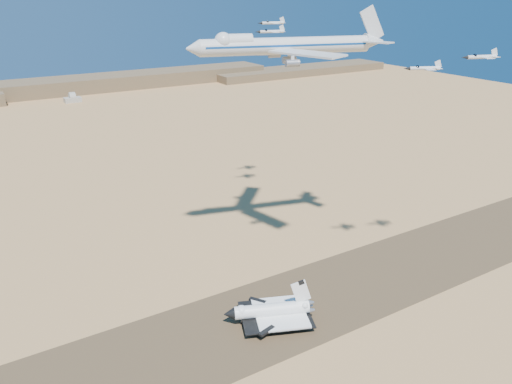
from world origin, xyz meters
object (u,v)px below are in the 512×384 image
carrier_747 (281,46)px  crew_c (301,320)px  chase_jet_a (424,68)px  chase_jet_d (272,23)px  chase_jet_b (481,57)px  crew_b (295,321)px  chase_jet_c (271,31)px  crew_a (296,322)px  shuttle (271,311)px

carrier_747 → crew_c: size_ratio=52.17×
chase_jet_a → chase_jet_d: bearing=112.5°
chase_jet_b → crew_c: bearing=-171.4°
crew_b → carrier_747: bearing=-75.1°
crew_b → chase_jet_d: chase_jet_d is taller
crew_c → chase_jet_d: bearing=-77.8°
carrier_747 → chase_jet_a: (32.56, -48.04, -5.71)m
crew_c → chase_jet_c: size_ratio=0.11×
crew_b → crew_c: bearing=-149.6°
crew_b → chase_jet_b: bearing=-148.1°
carrier_747 → crew_a: 112.95m
crew_c → chase_jet_c: bearing=-76.5°
shuttle → chase_jet_a: chase_jet_a is taller
carrier_747 → chase_jet_c: carrier_747 is taller
crew_a → chase_jet_b: 123.95m
crew_a → crew_b: (0.09, 0.56, 0.01)m
chase_jet_b → carrier_747: bearing=149.3°
crew_a → chase_jet_b: bearing=-107.9°
shuttle → chase_jet_a: 110.26m
crew_c → chase_jet_d: size_ratio=0.11×
crew_c → chase_jet_a: chase_jet_a is taller
shuttle → chase_jet_b: size_ratio=2.42×
chase_jet_a → chase_jet_b: (19.75, -9.30, 3.87)m
carrier_747 → chase_jet_c: bearing=76.4°
crew_b → chase_jet_c: size_ratio=0.11×
crew_a → chase_jet_c: 146.77m
carrier_747 → crew_a: carrier_747 is taller
crew_c → chase_jet_c: chase_jet_c is taller
chase_jet_b → chase_jet_a: bearing=171.8°
crew_b → chase_jet_b: (74.41, -11.02, 98.50)m
crew_b → crew_c: size_ratio=1.07×
crew_a → chase_jet_b: size_ratio=0.12×
crew_a → chase_jet_c: size_ratio=0.11×
crew_b → crew_c: (2.39, -0.42, -0.05)m
chase_jet_a → chase_jet_c: (-6.85, 94.97, 7.59)m
shuttle → chase_jet_b: 126.30m
shuttle → chase_jet_d: (64.85, 100.75, 101.63)m
chase_jet_a → chase_jet_b: 22.17m
shuttle → crew_b: (7.43, -6.22, -3.86)m
shuttle → carrier_747: bearing=75.3°
shuttle → crew_c: (9.82, -6.64, -3.91)m
carrier_747 → chase_jet_d: bearing=74.9°
crew_a → shuttle: bearing=37.4°
carrier_747 → chase_jet_b: carrier_747 is taller
carrier_747 → chase_jet_c: size_ratio=5.49×
carrier_747 → chase_jet_c: 53.54m
crew_b → chase_jet_c: chase_jet_c is taller
chase_jet_a → chase_jet_b: chase_jet_b is taller
crew_b → chase_jet_d: size_ratio=0.11×
chase_jet_c → chase_jet_b: bearing=-61.9°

